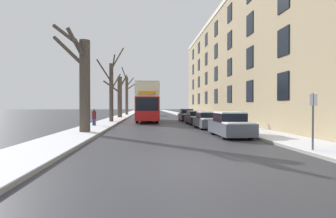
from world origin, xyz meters
name	(u,v)px	position (x,y,z in m)	size (l,w,h in m)	color
ground_plane	(197,166)	(0.00, 0.00, 0.00)	(320.00, 320.00, 0.00)	#38383D
sidewalk_left	(128,114)	(-5.85, 53.00, 0.08)	(2.68, 130.00, 0.16)	gray
sidewalk_right	(178,114)	(5.85, 53.00, 0.08)	(2.68, 130.00, 0.16)	gray
terrace_facade_right	(251,65)	(11.68, 24.50, 7.07)	(9.10, 43.21, 14.14)	tan
bare_tree_left_0	(83,80)	(-5.72, 9.72, 3.54)	(2.78, 2.82, 7.38)	#4C4238
bare_tree_left_1	(112,89)	(-5.42, 21.54, 3.78)	(2.49, 5.40, 8.58)	#4C4238
bare_tree_left_2	(120,95)	(-5.72, 33.04, 3.51)	(3.72, 2.23, 6.87)	#4C4238
bare_tree_left_3	(127,94)	(-5.50, 45.67, 4.27)	(3.74, 2.02, 9.69)	#4C4238
double_decker_bus	(147,101)	(-1.48, 23.71, 2.50)	(2.56, 10.31, 4.43)	red
parked_car_0	(230,125)	(3.47, 7.51, 0.69)	(1.76, 4.10, 1.50)	#474C56
parked_car_1	(207,121)	(3.47, 13.40, 0.66)	(1.76, 4.04, 1.41)	#474C56
parked_car_2	(195,118)	(3.47, 18.72, 0.64)	(1.70, 4.58, 1.37)	black
parked_car_3	(186,115)	(3.47, 24.92, 0.70)	(1.69, 4.33, 1.53)	black
oncoming_van	(145,109)	(-1.90, 44.36, 1.23)	(1.94, 5.15, 2.27)	white
pedestrian_left_sidewalk	(94,117)	(-6.11, 15.37, 0.89)	(0.35, 0.35, 1.62)	navy
street_sign_post	(313,119)	(4.81, 1.64, 1.34)	(0.32, 0.07, 2.33)	#4C4F54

